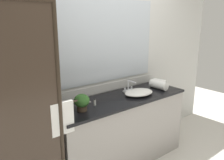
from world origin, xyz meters
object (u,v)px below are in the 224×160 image
soap_dish (86,101)px  amenity_bottle_conditioner (68,106)px  amenity_bottle_body_wash (95,102)px  potted_plant (82,102)px  rolled_towel_near_edge (160,83)px  sink_basin (139,92)px  faucet (129,87)px  rolled_towel_middle (159,85)px

soap_dish → amenity_bottle_conditioner: 0.28m
amenity_bottle_body_wash → soap_dish: bearing=102.2°
potted_plant → rolled_towel_near_edge: 1.37m
sink_basin → rolled_towel_near_edge: size_ratio=1.99×
sink_basin → amenity_bottle_conditioner: amenity_bottle_conditioner is taller
rolled_towel_near_edge → potted_plant: bearing=-176.4°
faucet → soap_dish: 0.69m
amenity_bottle_body_wash → rolled_towel_middle: (1.06, -0.02, 0.02)m
faucet → sink_basin: bearing=-90.0°
amenity_bottle_body_wash → rolled_towel_near_edge: (1.17, 0.04, 0.01)m
faucet → amenity_bottle_body_wash: faucet is taller
faucet → amenity_bottle_body_wash: 0.67m
potted_plant → soap_dish: 0.26m
amenity_bottle_body_wash → rolled_towel_middle: bearing=-1.3°
faucet → rolled_towel_near_edge: size_ratio=0.84×
soap_dish → rolled_towel_middle: (1.09, -0.17, 0.04)m
rolled_towel_near_edge → soap_dish: bearing=175.1°
rolled_towel_middle → sink_basin: bearing=-177.8°
rolled_towel_middle → rolled_towel_near_edge: bearing=30.6°
potted_plant → rolled_towel_near_edge: size_ratio=0.90×
potted_plant → rolled_towel_middle: (1.25, 0.02, -0.04)m
soap_dish → amenity_bottle_conditioner: (-0.27, -0.08, 0.03)m
rolled_towel_near_edge → rolled_towel_middle: bearing=-149.4°
soap_dish → rolled_towel_middle: 1.10m
amenity_bottle_body_wash → rolled_towel_near_edge: bearing=2.0°
faucet → amenity_bottle_conditioner: size_ratio=1.80×
faucet → soap_dish: (-0.69, -0.00, -0.04)m
soap_dish → amenity_bottle_body_wash: amenity_bottle_body_wash is taller
sink_basin → soap_dish: 0.71m
rolled_towel_near_edge → rolled_towel_middle: rolled_towel_middle is taller
sink_basin → amenity_bottle_conditioner: 0.96m
potted_plant → soap_dish: size_ratio=1.83×
amenity_bottle_conditioner → rolled_towel_near_edge: (1.47, -0.02, 0.01)m
faucet → amenity_bottle_body_wash: size_ratio=2.07×
amenity_bottle_conditioner → rolled_towel_middle: bearing=-3.6°
soap_dish → rolled_towel_middle: size_ratio=0.39×
rolled_towel_near_edge → amenity_bottle_body_wash: bearing=-178.0°
soap_dish → rolled_towel_near_edge: size_ratio=0.49×
potted_plant → sink_basin: bearing=0.3°
amenity_bottle_body_wash → faucet: bearing=12.6°
amenity_bottle_conditioner → amenity_bottle_body_wash: bearing=-11.5°
faucet → rolled_towel_middle: size_ratio=0.66×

